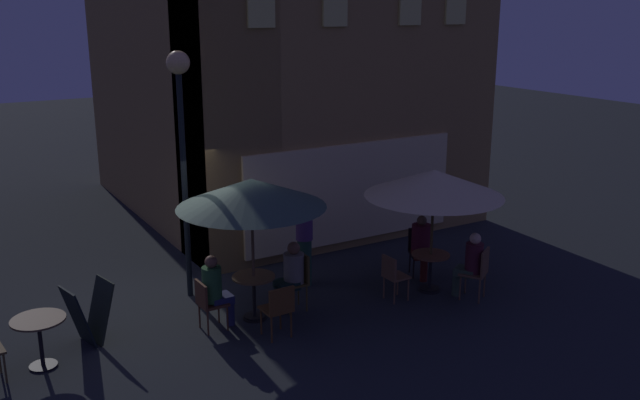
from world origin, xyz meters
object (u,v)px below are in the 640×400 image
(street_lamp_near_corner, at_px, (181,114))
(cafe_chair_0, at_px, (208,301))
(cafe_table_1, at_px, (430,265))
(cafe_chair_2, at_px, (299,276))
(cafe_chair_1, at_px, (279,306))
(cafe_chair_5, at_px, (420,248))
(patron_seated_1, at_px, (291,272))
(patron_seated_3, at_px, (422,242))
(patron_seated_2, at_px, (471,262))
(patron_standing_4, at_px, (304,241))
(cafe_table_2, at_px, (39,331))
(cafe_table_0, at_px, (254,288))
(patron_seated_0, at_px, (215,288))
(cafe_chair_4, at_px, (479,269))
(patio_umbrella_1, at_px, (434,183))
(cafe_chair_3, at_px, (393,274))
(menu_sandwich_board, at_px, (89,313))
(patio_umbrella_0, at_px, (251,193))

(street_lamp_near_corner, xyz_separation_m, cafe_chair_0, (-0.26, -1.51, -2.80))
(cafe_table_1, bearing_deg, street_lamp_near_corner, 151.93)
(street_lamp_near_corner, relative_size, cafe_chair_2, 4.37)
(cafe_chair_1, bearing_deg, cafe_chair_5, -75.27)
(cafe_table_1, distance_m, cafe_chair_1, 3.28)
(cafe_chair_5, distance_m, patron_seated_1, 2.98)
(patron_seated_3, bearing_deg, cafe_chair_1, -50.44)
(cafe_chair_5, bearing_deg, patron_seated_2, 26.36)
(cafe_chair_2, height_order, patron_standing_4, patron_standing_4)
(cafe_table_1, relative_size, cafe_chair_1, 0.81)
(street_lamp_near_corner, bearing_deg, cafe_table_2, -153.52)
(cafe_chair_2, distance_m, patron_seated_3, 2.76)
(cafe_table_0, xyz_separation_m, patron_seated_0, (-0.69, -0.02, 0.16))
(street_lamp_near_corner, relative_size, cafe_table_1, 6.11)
(cafe_table_0, xyz_separation_m, cafe_table_1, (3.29, -0.57, -0.04))
(street_lamp_near_corner, distance_m, cafe_chair_4, 5.85)
(patron_seated_0, bearing_deg, cafe_table_0, 0.00)
(patron_seated_1, bearing_deg, patio_umbrella_1, 171.06)
(cafe_table_0, relative_size, cafe_table_1, 1.07)
(cafe_chair_0, xyz_separation_m, cafe_chair_4, (4.59, -1.30, 0.06))
(patio_umbrella_1, bearing_deg, patron_seated_2, -58.09)
(cafe_chair_2, xyz_separation_m, patron_standing_4, (0.62, 0.90, 0.26))
(cafe_chair_4, relative_size, patron_seated_3, 0.78)
(patio_umbrella_1, distance_m, cafe_chair_3, 1.76)
(street_lamp_near_corner, relative_size, patron_seated_3, 3.59)
(menu_sandwich_board, distance_m, cafe_chair_2, 3.45)
(cafe_chair_1, bearing_deg, patron_seated_3, -76.95)
(menu_sandwich_board, height_order, cafe_chair_0, menu_sandwich_board)
(patio_umbrella_1, height_order, patron_standing_4, patio_umbrella_1)
(cafe_chair_5, xyz_separation_m, patron_standing_4, (-2.20, 0.66, 0.32))
(cafe_chair_2, distance_m, patron_seated_0, 1.53)
(patron_seated_0, xyz_separation_m, patron_seated_1, (1.38, -0.01, -0.00))
(patio_umbrella_0, xyz_separation_m, cafe_chair_0, (-0.83, -0.02, -1.66))
(patio_umbrella_1, relative_size, patron_seated_3, 2.05)
(patio_umbrella_0, height_order, patio_umbrella_1, patio_umbrella_0)
(cafe_chair_1, distance_m, patron_seated_1, 1.07)
(cafe_chair_4, bearing_deg, patron_seated_0, 41.74)
(cafe_chair_0, xyz_separation_m, cafe_chair_1, (0.85, -0.82, 0.02))
(cafe_chair_1, bearing_deg, cafe_table_0, -0.00)
(cafe_chair_5, bearing_deg, patio_umbrella_0, -61.69)
(patron_seated_1, height_order, patron_seated_3, patron_seated_1)
(patio_umbrella_1, xyz_separation_m, cafe_chair_3, (-0.86, -0.01, -1.53))
(cafe_table_1, distance_m, patio_umbrella_0, 3.74)
(patron_standing_4, bearing_deg, patron_seated_3, 10.96)
(cafe_table_2, xyz_separation_m, cafe_chair_3, (5.79, -0.69, -0.06))
(cafe_chair_0, distance_m, patron_standing_4, 2.47)
(cafe_table_2, distance_m, cafe_chair_0, 2.53)
(cafe_table_2, height_order, cafe_chair_1, cafe_chair_1)
(street_lamp_near_corner, height_order, patron_seated_1, street_lamp_near_corner)
(cafe_chair_5, bearing_deg, patron_seated_1, -60.34)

